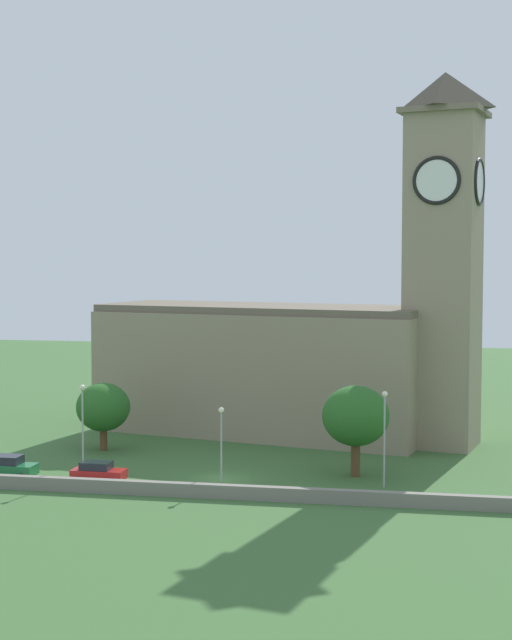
# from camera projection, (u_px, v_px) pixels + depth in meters

# --- Properties ---
(ground_plane) EXTENTS (200.00, 200.00, 0.00)m
(ground_plane) POSITION_uv_depth(u_px,v_px,m) (256.00, 443.00, 90.03)
(ground_plane) COLOR #3D6633
(church) EXTENTS (38.83, 19.26, 34.13)m
(church) POSITION_uv_depth(u_px,v_px,m) (299.00, 347.00, 93.58)
(church) COLOR gray
(church) RESTS_ON ground
(quay_barrier) EXTENTS (51.47, 0.70, 1.02)m
(quay_barrier) POSITION_uv_depth(u_px,v_px,m) (204.00, 491.00, 69.47)
(quay_barrier) COLOR gray
(quay_barrier) RESTS_ON ground
(car_green) EXTENTS (4.39, 2.24, 1.84)m
(car_green) POSITION_uv_depth(u_px,v_px,m) (8.00, 467.00, 75.41)
(car_green) COLOR #1E6B38
(car_green) RESTS_ON ground
(car_red) EXTENTS (4.19, 2.14, 1.63)m
(car_red) POSITION_uv_depth(u_px,v_px,m) (98.00, 472.00, 74.06)
(car_red) COLOR red
(car_red) RESTS_ON ground
(streetlamp_west_mid) EXTENTS (0.44, 0.44, 7.33)m
(streetlamp_west_mid) POSITION_uv_depth(u_px,v_px,m) (83.00, 415.00, 76.17)
(streetlamp_west_mid) COLOR #9EA0A5
(streetlamp_west_mid) RESTS_ON ground
(streetlamp_central) EXTENTS (0.44, 0.44, 5.96)m
(streetlamp_central) POSITION_uv_depth(u_px,v_px,m) (221.00, 432.00, 73.42)
(streetlamp_central) COLOR #9EA0A5
(streetlamp_central) RESTS_ON ground
(streetlamp_east_mid) EXTENTS (0.44, 0.44, 7.38)m
(streetlamp_east_mid) POSITION_uv_depth(u_px,v_px,m) (385.00, 424.00, 72.15)
(streetlamp_east_mid) COLOR #9EA0A5
(streetlamp_east_mid) RESTS_ON ground
(tree_riverside_east) EXTENTS (5.34, 5.34, 7.27)m
(tree_riverside_east) POSITION_uv_depth(u_px,v_px,m) (356.00, 416.00, 75.90)
(tree_riverside_east) COLOR brown
(tree_riverside_east) RESTS_ON ground
(tree_by_tower) EXTENTS (4.85, 4.85, 6.12)m
(tree_by_tower) POSITION_uv_depth(u_px,v_px,m) (103.00, 407.00, 86.29)
(tree_by_tower) COLOR brown
(tree_by_tower) RESTS_ON ground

